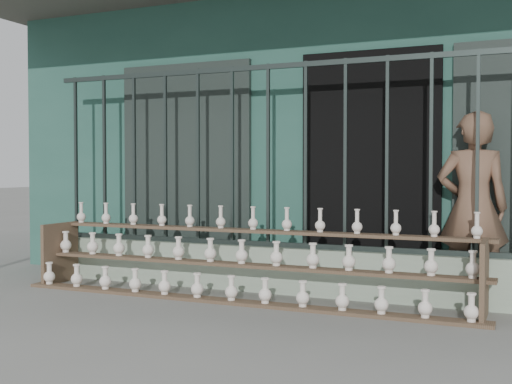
% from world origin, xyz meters
% --- Properties ---
extents(ground, '(60.00, 60.00, 0.00)m').
position_xyz_m(ground, '(0.00, 0.00, 0.00)').
color(ground, slate).
extents(workshop_building, '(7.40, 6.60, 3.21)m').
position_xyz_m(workshop_building, '(0.00, 4.23, 1.62)').
color(workshop_building, '#285549').
rests_on(workshop_building, ground).
extents(parapet_wall, '(5.00, 0.20, 0.45)m').
position_xyz_m(parapet_wall, '(0.00, 1.30, 0.23)').
color(parapet_wall, '#9EB399').
rests_on(parapet_wall, ground).
extents(security_fence, '(5.00, 0.04, 1.80)m').
position_xyz_m(security_fence, '(-0.00, 1.30, 1.35)').
color(security_fence, '#283330').
rests_on(security_fence, parapet_wall).
extents(shelf_rack, '(4.50, 0.68, 0.85)m').
position_xyz_m(shelf_rack, '(-0.10, 0.88, 0.36)').
color(shelf_rack, brown).
rests_on(shelf_rack, ground).
extents(elderly_woman, '(0.71, 0.54, 1.74)m').
position_xyz_m(elderly_woman, '(1.90, 1.56, 0.87)').
color(elderly_woman, brown).
rests_on(elderly_woman, ground).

